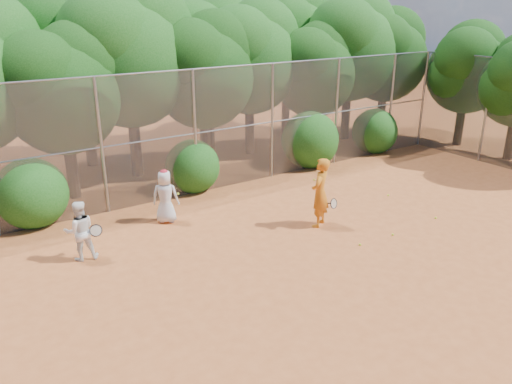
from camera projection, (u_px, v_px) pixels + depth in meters
ground at (345, 255)px, 12.40m from camera, size 80.00×80.00×0.00m
fence_back at (219, 128)px, 16.30m from camera, size 20.05×0.09×4.03m
fence_side at (486, 110)px, 19.20m from camera, size 0.09×6.09×4.03m
tree_2 at (62, 85)px, 14.95m from camera, size 3.99×3.47×5.47m
tree_3 at (128, 50)px, 16.75m from camera, size 4.89×4.26×6.70m
tree_4 at (203, 67)px, 17.79m from camera, size 4.19×3.64×5.73m
tree_5 at (250, 53)px, 19.61m from camera, size 4.51×3.92×6.17m
tree_6 at (315, 67)px, 20.32m from camera, size 3.86×3.36×5.29m
tree_7 at (351, 43)px, 21.81m from camera, size 4.77×4.14×6.53m
tree_8 at (387, 52)px, 22.77m from camera, size 4.25×3.70×5.82m
tree_10 at (79, 41)px, 17.87m from camera, size 5.15×4.48×7.06m
tree_11 at (208, 49)px, 20.30m from camera, size 4.64×4.03×6.35m
tree_12 at (288, 35)px, 22.98m from camera, size 5.02×4.37×6.88m
tree_13 at (468, 65)px, 21.04m from camera, size 3.86×3.36×5.29m
bush_0 at (31, 190)px, 13.85m from camera, size 2.00×2.00×2.00m
bush_1 at (192, 164)px, 16.48m from camera, size 1.80×1.80×1.80m
bush_2 at (310, 137)px, 19.00m from camera, size 2.20×2.20×2.20m
bush_3 at (375, 129)px, 20.86m from camera, size 1.90×1.90×1.90m
player_yellow at (320, 193)px, 13.73m from camera, size 0.94×0.77×1.97m
player_teen at (165, 196)px, 14.05m from camera, size 0.89×0.83×1.56m
player_white at (80, 231)px, 11.96m from camera, size 0.88×0.78×1.50m
ball_0 at (388, 195)px, 16.20m from camera, size 0.07×0.07×0.07m
ball_1 at (393, 235)px, 13.42m from camera, size 0.07×0.07×0.07m
ball_2 at (436, 218)px, 14.47m from camera, size 0.07×0.07×0.07m
ball_3 at (360, 245)px, 12.86m from camera, size 0.07×0.07×0.07m
ball_4 at (314, 180)px, 17.63m from camera, size 0.07×0.07×0.07m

